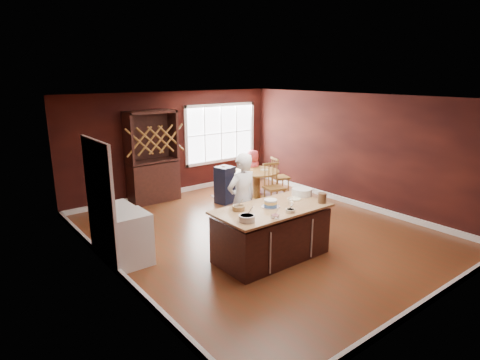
% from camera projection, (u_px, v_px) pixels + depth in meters
% --- Properties ---
extents(room_shell, '(7.00, 7.00, 7.00)m').
position_uv_depth(room_shell, '(261.00, 168.00, 7.84)').
color(room_shell, brown).
rests_on(room_shell, ground).
extents(window, '(2.36, 0.10, 1.66)m').
position_uv_depth(window, '(221.00, 133.00, 11.34)').
color(window, white).
rests_on(window, room_shell).
extents(doorway, '(0.08, 1.26, 2.13)m').
position_uv_depth(doorway, '(100.00, 206.00, 6.62)').
color(doorway, white).
rests_on(doorway, room_shell).
extents(kitchen_island, '(2.01, 1.05, 0.92)m').
position_uv_depth(kitchen_island, '(271.00, 234.00, 6.96)').
color(kitchen_island, '#3F1E17').
rests_on(kitchen_island, ground).
extents(dining_table, '(1.15, 1.15, 0.75)m').
position_uv_depth(dining_table, '(257.00, 179.00, 10.21)').
color(dining_table, brown).
rests_on(dining_table, ground).
extents(baker, '(0.65, 0.43, 1.76)m').
position_uv_depth(baker, '(242.00, 200.00, 7.39)').
color(baker, white).
rests_on(baker, ground).
extents(layer_cake, '(0.32, 0.32, 0.13)m').
position_uv_depth(layer_cake, '(271.00, 203.00, 6.86)').
color(layer_cake, silver).
rests_on(layer_cake, kitchen_island).
extents(bowl_blue, '(0.26, 0.26, 0.10)m').
position_uv_depth(bowl_blue, '(247.00, 218.00, 6.20)').
color(bowl_blue, silver).
rests_on(bowl_blue, kitchen_island).
extents(bowl_yellow, '(0.21, 0.21, 0.08)m').
position_uv_depth(bowl_yellow, '(239.00, 208.00, 6.70)').
color(bowl_yellow, '#AD7B4D').
rests_on(bowl_yellow, kitchen_island).
extents(bowl_pink, '(0.15, 0.15, 0.05)m').
position_uv_depth(bowl_pink, '(275.00, 216.00, 6.34)').
color(bowl_pink, white).
rests_on(bowl_pink, kitchen_island).
extents(bowl_olive, '(0.15, 0.15, 0.06)m').
position_uv_depth(bowl_olive, '(290.00, 211.00, 6.59)').
color(bowl_olive, beige).
rests_on(bowl_olive, kitchen_island).
extents(drinking_glass, '(0.07, 0.07, 0.14)m').
position_uv_depth(drinking_glass, '(290.00, 201.00, 6.95)').
color(drinking_glass, silver).
rests_on(drinking_glass, kitchen_island).
extents(dinner_plate, '(0.25, 0.25, 0.02)m').
position_uv_depth(dinner_plate, '(294.00, 199.00, 7.29)').
color(dinner_plate, '#FDEBC1').
rests_on(dinner_plate, kitchen_island).
extents(white_tub, '(0.38, 0.38, 0.13)m').
position_uv_depth(white_tub, '(302.00, 192.00, 7.52)').
color(white_tub, white).
rests_on(white_tub, kitchen_island).
extents(stoneware_crock, '(0.15, 0.15, 0.18)m').
position_uv_depth(stoneware_crock, '(322.00, 198.00, 7.06)').
color(stoneware_crock, '#54381F').
rests_on(stoneware_crock, kitchen_island).
extents(rug, '(2.31, 1.98, 0.01)m').
position_uv_depth(rug, '(256.00, 199.00, 10.35)').
color(rug, brown).
rests_on(rug, ground).
extents(chair_east, '(0.51, 0.52, 1.01)m').
position_uv_depth(chair_east, '(280.00, 176.00, 10.67)').
color(chair_east, brown).
rests_on(chair_east, ground).
extents(chair_south, '(0.55, 0.53, 1.08)m').
position_uv_depth(chair_south, '(274.00, 186.00, 9.56)').
color(chair_south, brown).
rests_on(chair_south, ground).
extents(chair_north, '(0.49, 0.48, 0.91)m').
position_uv_depth(chair_north, '(247.00, 173.00, 11.10)').
color(chair_north, brown).
rests_on(chair_north, ground).
extents(seated_woman, '(0.66, 0.51, 1.19)m').
position_uv_depth(seated_woman, '(253.00, 172.00, 10.71)').
color(seated_woman, '#EE464E').
rests_on(seated_woman, ground).
extents(high_chair, '(0.46, 0.46, 0.97)m').
position_uv_depth(high_chair, '(225.00, 184.00, 9.92)').
color(high_chair, black).
rests_on(high_chair, ground).
extents(toddler, '(0.18, 0.14, 0.26)m').
position_uv_depth(toddler, '(225.00, 170.00, 9.96)').
color(toddler, '#8CA5BF').
rests_on(toddler, high_chair).
extents(table_plate, '(0.21, 0.21, 0.02)m').
position_uv_depth(table_plate, '(264.00, 170.00, 10.22)').
color(table_plate, beige).
rests_on(table_plate, dining_table).
extents(table_cup, '(0.15, 0.15, 0.10)m').
position_uv_depth(table_cup, '(248.00, 169.00, 10.12)').
color(table_cup, white).
rests_on(table_cup, dining_table).
extents(hutch, '(1.24, 0.52, 2.27)m').
position_uv_depth(hutch, '(152.00, 157.00, 9.90)').
color(hutch, '#432110').
rests_on(hutch, ground).
extents(washer, '(0.62, 0.60, 0.90)m').
position_uv_depth(washer, '(130.00, 239.00, 6.72)').
color(washer, white).
rests_on(washer, ground).
extents(dryer, '(0.60, 0.58, 0.88)m').
position_uv_depth(dryer, '(115.00, 228.00, 7.21)').
color(dryer, white).
rests_on(dryer, ground).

